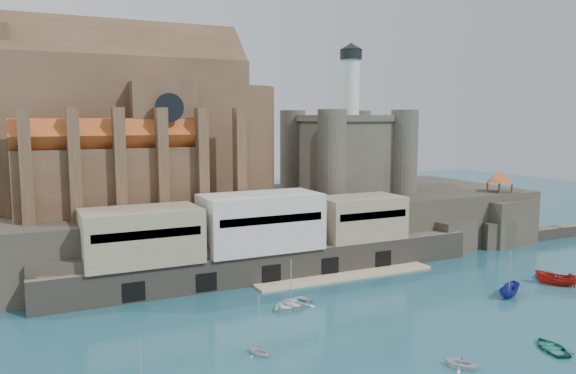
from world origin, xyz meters
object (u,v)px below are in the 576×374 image
Objects in this scene: castle_keep at (347,149)px; boat_1 at (461,368)px; church at (140,132)px; boat_2 at (509,296)px; pavilion at (500,178)px.

boat_1 is at bearing -110.52° from castle_keep.
boat_2 is at bearing -45.33° from church.
church is at bearing 78.12° from boat_1.
church is 1.60× the size of castle_keep.
castle_keep reaches higher than pavilion.
church is 7.34× the size of pavilion.
boat_2 is (1.14, -41.05, -18.31)m from castle_keep.
boat_1 is (-46.61, -40.19, -12.73)m from pavilion.
church is 63.34m from boat_1.
castle_keep is (40.21, -0.78, -3.81)m from church.
boat_2 reaches higher than boat_1.
castle_keep is 30.50m from pavilion.
boat_2 is (-24.78, -25.97, -12.73)m from pavilion.
castle_keep is 4.58× the size of pavilion.
pavilion is (66.13, -15.85, -9.40)m from church.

